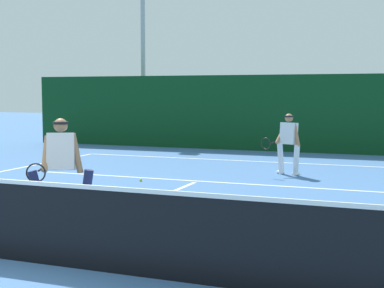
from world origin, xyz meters
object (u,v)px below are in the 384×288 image
(player_far, at_px, (288,142))
(tennis_ball, at_px, (141,180))
(light_pole, at_px, (143,41))
(player_near, at_px, (61,165))

(player_far, distance_m, tennis_ball, 3.79)
(tennis_ball, bearing_deg, light_pole, 115.54)
(player_far, relative_size, tennis_ball, 23.12)
(tennis_ball, distance_m, light_pole, 11.05)
(player_near, relative_size, player_far, 1.08)
(player_near, bearing_deg, player_far, -135.79)
(player_near, xyz_separation_m, tennis_ball, (-0.62, 4.10, -0.88))
(player_near, distance_m, light_pole, 14.65)
(player_far, bearing_deg, player_near, 91.86)
(player_near, height_order, tennis_ball, player_near)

